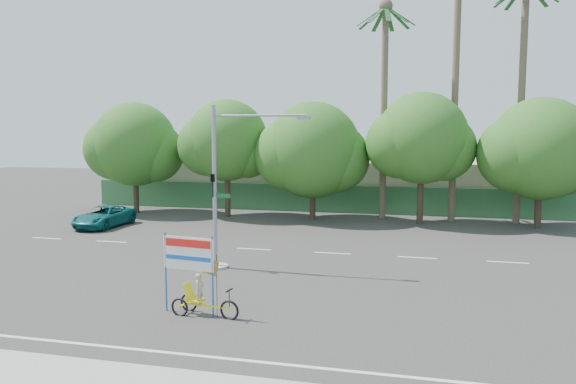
# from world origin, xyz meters

# --- Properties ---
(ground) EXTENTS (120.00, 120.00, 0.00)m
(ground) POSITION_xyz_m (0.00, 0.00, 0.00)
(ground) COLOR #33302D
(ground) RESTS_ON ground
(fence) EXTENTS (38.00, 0.08, 2.00)m
(fence) POSITION_xyz_m (0.00, 21.50, 1.00)
(fence) COLOR #336B3D
(fence) RESTS_ON ground
(building_left) EXTENTS (12.00, 8.00, 4.00)m
(building_left) POSITION_xyz_m (-10.00, 26.00, 2.00)
(building_left) COLOR beige
(building_left) RESTS_ON ground
(building_right) EXTENTS (14.00, 8.00, 3.60)m
(building_right) POSITION_xyz_m (8.00, 26.00, 1.80)
(building_right) COLOR beige
(building_right) RESTS_ON ground
(tree_far_left) EXTENTS (7.14, 6.00, 7.96)m
(tree_far_left) POSITION_xyz_m (-14.05, 18.00, 4.76)
(tree_far_left) COLOR #473828
(tree_far_left) RESTS_ON ground
(tree_left) EXTENTS (6.66, 5.60, 8.07)m
(tree_left) POSITION_xyz_m (-7.05, 18.00, 5.06)
(tree_left) COLOR #473828
(tree_left) RESTS_ON ground
(tree_center) EXTENTS (7.62, 6.40, 7.85)m
(tree_center) POSITION_xyz_m (-1.05, 18.00, 4.47)
(tree_center) COLOR #473828
(tree_center) RESTS_ON ground
(tree_right) EXTENTS (6.90, 5.80, 8.36)m
(tree_right) POSITION_xyz_m (5.95, 18.00, 5.24)
(tree_right) COLOR #473828
(tree_right) RESTS_ON ground
(tree_far_right) EXTENTS (7.38, 6.20, 7.94)m
(tree_far_right) POSITION_xyz_m (12.95, 18.00, 4.64)
(tree_far_right) COLOR #473828
(tree_far_right) RESTS_ON ground
(palm_tall) EXTENTS (3.73, 3.79, 17.45)m
(palm_tall) POSITION_xyz_m (8.00, 19.50, 10.46)
(palm_tall) COLOR #70604C
(palm_tall) RESTS_ON ground
(palm_mid) EXTENTS (3.73, 3.79, 15.45)m
(palm_mid) POSITION_xyz_m (12.00, 19.50, 9.40)
(palm_mid) COLOR #70604C
(palm_mid) RESTS_ON ground
(palm_short) EXTENTS (3.73, 3.79, 14.45)m
(palm_short) POSITION_xyz_m (3.50, 19.50, 8.86)
(palm_short) COLOR #70604C
(palm_short) RESTS_ON ground
(traffic_signal) EXTENTS (4.72, 1.10, 7.00)m
(traffic_signal) POSITION_xyz_m (-2.20, 3.98, 2.92)
(traffic_signal) COLOR gray
(traffic_signal) RESTS_ON ground
(trike_billboard) EXTENTS (2.70, 0.80, 2.67)m
(trike_billboard) POSITION_xyz_m (-0.81, -2.10, 1.07)
(trike_billboard) COLOR black
(trike_billboard) RESTS_ON ground
(pickup_truck) EXTENTS (2.28, 4.68, 1.28)m
(pickup_truck) POSITION_xyz_m (-12.97, 12.10, 0.64)
(pickup_truck) COLOR #0D5C5E
(pickup_truck) RESTS_ON ground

